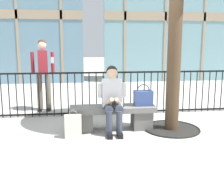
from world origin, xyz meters
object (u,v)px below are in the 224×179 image
Objects in this scene: stone_bench at (113,115)px; bystander_at_railing at (43,70)px; seated_person_with_phone at (112,97)px; handbag_on_bench at (143,98)px; shopping_bag at (73,126)px.

stone_bench is 0.94× the size of bystander_at_railing.
bystander_at_railing is (-1.46, 1.78, 0.35)m from seated_person_with_phone.
bystander_at_railing is at bearing 129.26° from seated_person_with_phone.
handbag_on_bench is (0.60, 0.12, -0.05)m from seated_person_with_phone.
shopping_bag is (-0.73, -0.37, -0.06)m from stone_bench.
seated_person_with_phone is at bearing -98.73° from stone_bench.
bystander_at_railing reaches higher than shopping_bag.
bystander_at_railing is at bearing 131.76° from stone_bench.
stone_bench is 0.67m from handbag_on_bench.
seated_person_with_phone is 2.33m from bystander_at_railing.
bystander_at_railing is (-2.06, 1.66, 0.40)m from handbag_on_bench.
handbag_on_bench is 0.83× the size of shopping_bag.
seated_person_with_phone is 0.71× the size of bystander_at_railing.
seated_person_with_phone reaches higher than stone_bench.
shopping_bag is 0.29× the size of bystander_at_railing.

